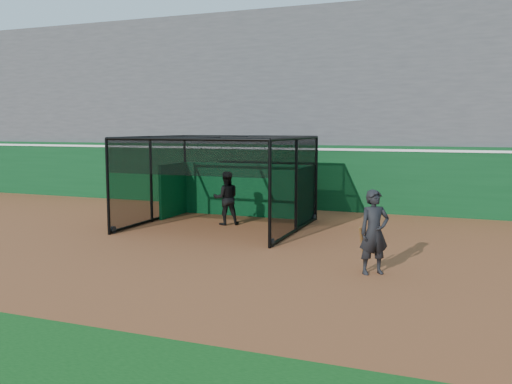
% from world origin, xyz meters
% --- Properties ---
extents(ground, '(120.00, 120.00, 0.00)m').
position_xyz_m(ground, '(0.00, 0.00, 0.00)').
color(ground, brown).
rests_on(ground, ground).
extents(outfield_wall, '(50.00, 0.50, 2.50)m').
position_xyz_m(outfield_wall, '(0.00, 8.50, 1.29)').
color(outfield_wall, '#0B3D19').
rests_on(outfield_wall, ground).
extents(grandstand, '(50.00, 7.85, 8.95)m').
position_xyz_m(grandstand, '(0.00, 12.27, 4.48)').
color(grandstand, '#4C4C4F').
rests_on(grandstand, ground).
extents(batting_cage, '(5.15, 4.83, 2.85)m').
position_xyz_m(batting_cage, '(-1.17, 3.77, 1.42)').
color(batting_cage, black).
rests_on(batting_cage, ground).
extents(batter, '(1.07, 1.00, 1.75)m').
position_xyz_m(batter, '(-1.14, 4.18, 0.87)').
color(batter, black).
rests_on(batter, ground).
extents(on_deck_player, '(0.80, 0.75, 1.84)m').
position_xyz_m(on_deck_player, '(4.31, -0.18, 0.92)').
color(on_deck_player, black).
rests_on(on_deck_player, ground).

